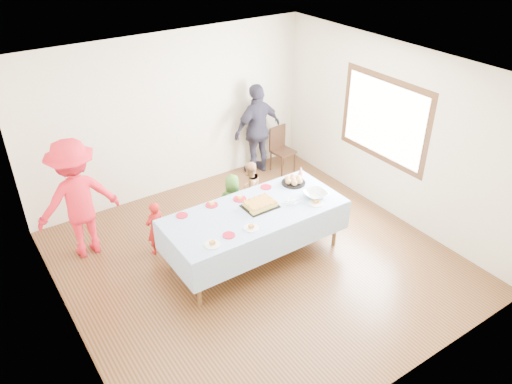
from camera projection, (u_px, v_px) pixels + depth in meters
ground at (257, 261)px, 7.05m from camera, size 5.00×5.00×0.00m
room_walls at (261, 147)px, 6.17m from camera, size 5.04×5.04×2.72m
party_table at (255, 214)px, 6.78m from camera, size 2.50×1.10×0.78m
birthday_cake at (260, 204)px, 6.81m from camera, size 0.46×0.35×0.08m
rolls_tray at (294, 181)px, 7.35m from camera, size 0.36×0.36×0.11m
punch_bowl at (315, 195)px, 7.03m from camera, size 0.32×0.32×0.08m
party_hat at (301, 171)px, 7.54m from camera, size 0.09×0.09×0.15m
fork_pile at (293, 202)px, 6.88m from camera, size 0.24×0.18×0.07m
plate_red_far_a at (182, 215)px, 6.63m from camera, size 0.16×0.16×0.01m
plate_red_far_b at (212, 205)px, 6.86m from camera, size 0.18×0.18×0.01m
plate_red_far_c at (240, 199)px, 6.99m from camera, size 0.19×0.19×0.01m
plate_red_far_d at (266, 187)px, 7.27m from camera, size 0.16×0.16×0.01m
plate_red_near at (229, 235)px, 6.25m from camera, size 0.16×0.16×0.01m
plate_white_left at (212, 245)px, 6.08m from camera, size 0.20×0.20×0.01m
plate_white_mid at (251, 228)px, 6.38m from camera, size 0.20×0.20×0.01m
plate_white_right at (316, 203)px, 6.89m from camera, size 0.21×0.21×0.01m
dining_chair at (281, 147)px, 9.16m from camera, size 0.40×0.40×0.84m
toddler_left at (156, 228)px, 7.03m from camera, size 0.34×0.26×0.83m
toddler_mid at (233, 202)px, 7.54m from camera, size 0.52×0.43×0.91m
toddler_right at (250, 188)px, 7.90m from camera, size 0.53×0.46×0.90m
adult_left at (77, 199)px, 6.80m from camera, size 1.15×0.68×1.76m
adult_right at (258, 130)px, 8.90m from camera, size 1.01×0.49×1.68m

